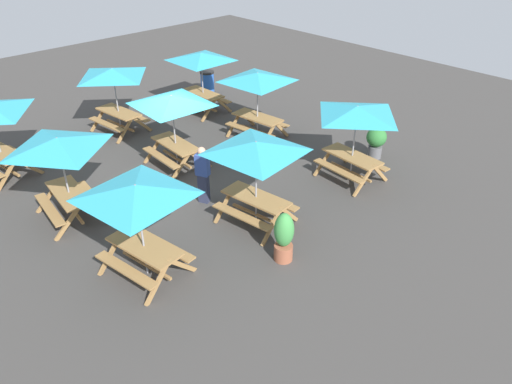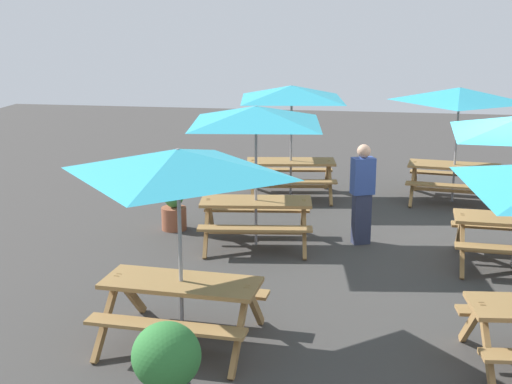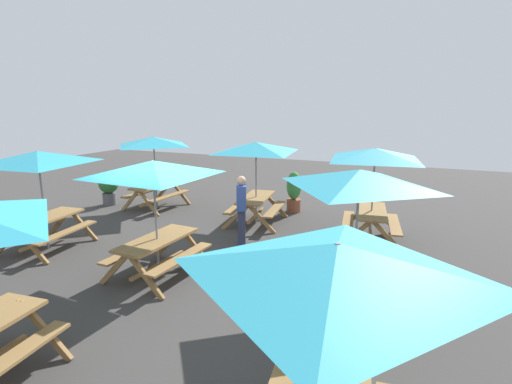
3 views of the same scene
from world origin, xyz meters
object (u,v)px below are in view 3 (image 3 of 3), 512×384
at_px(potted_plant_0, 294,191).
at_px(picnic_table_5, 154,147).
at_px(picnic_table_1, 256,153).
at_px(picnic_table_7, 359,188).
at_px(picnic_table_4, 336,280).
at_px(picnic_table_0, 375,161).
at_px(picnic_table_8, 39,165).
at_px(picnic_table_3, 154,177).
at_px(potted_plant_1, 109,187).
at_px(person_standing, 242,208).

bearing_deg(potted_plant_0, picnic_table_5, -73.10).
xyz_separation_m(picnic_table_1, picnic_table_7, (3.48, 3.34, 0.00)).
bearing_deg(potted_plant_0, picnic_table_4, 19.97).
distance_m(picnic_table_0, picnic_table_4, 6.89).
height_order(picnic_table_0, picnic_table_8, same).
bearing_deg(picnic_table_3, picnic_table_0, 139.75).
xyz_separation_m(picnic_table_1, potted_plant_1, (0.04, -5.33, -1.39)).
height_order(picnic_table_1, picnic_table_4, same).
xyz_separation_m(picnic_table_3, potted_plant_1, (-3.95, -4.95, -1.39)).
relative_size(picnic_table_4, person_standing, 1.40).
bearing_deg(picnic_table_4, potted_plant_0, -168.20).
xyz_separation_m(picnic_table_0, picnic_table_3, (3.79, -3.56, 0.00)).
relative_size(picnic_table_1, picnic_table_5, 1.20).
bearing_deg(picnic_table_5, picnic_table_7, 65.68).
bearing_deg(picnic_table_3, picnic_table_5, -139.65).
height_order(picnic_table_0, picnic_table_1, same).
distance_m(picnic_table_4, potted_plant_1, 11.57).
height_order(picnic_table_5, picnic_table_7, same).
xyz_separation_m(picnic_table_5, potted_plant_1, (0.32, -1.69, -1.39)).
bearing_deg(picnic_table_5, potted_plant_0, 110.83).
relative_size(picnic_table_7, person_standing, 1.40).
distance_m(picnic_table_4, person_standing, 6.45).
bearing_deg(picnic_table_5, potted_plant_1, -75.44).
height_order(picnic_table_7, potted_plant_0, picnic_table_7).
relative_size(picnic_table_1, picnic_table_8, 1.00).
bearing_deg(picnic_table_0, person_standing, -70.69).
height_order(potted_plant_0, person_standing, person_standing).
bearing_deg(picnic_table_8, person_standing, 111.25).
distance_m(picnic_table_4, picnic_table_7, 3.62).
bearing_deg(person_standing, picnic_table_3, 138.72).
xyz_separation_m(picnic_table_0, potted_plant_0, (-1.77, -2.58, -1.34)).
bearing_deg(picnic_table_1, picnic_table_0, 78.86).
height_order(picnic_table_3, person_standing, picnic_table_3).
xyz_separation_m(potted_plant_0, person_standing, (3.27, -0.25, 0.24)).
xyz_separation_m(picnic_table_3, picnic_table_4, (3.08, 4.13, 0.00)).
distance_m(picnic_table_5, potted_plant_0, 4.64).
bearing_deg(picnic_table_1, picnic_table_3, -12.88).
distance_m(picnic_table_8, potted_plant_0, 7.01).
bearing_deg(picnic_table_7, picnic_table_1, -128.97).
bearing_deg(picnic_table_8, potted_plant_1, -162.66).
distance_m(potted_plant_0, potted_plant_1, 6.15).
xyz_separation_m(picnic_table_1, picnic_table_8, (3.81, -3.69, 0.00)).
xyz_separation_m(picnic_table_0, picnic_table_7, (3.28, 0.16, 0.00)).
height_order(picnic_table_4, picnic_table_8, same).
xyz_separation_m(picnic_table_5, potted_plant_0, (-1.29, 4.25, -1.34)).
relative_size(picnic_table_8, potted_plant_1, 2.74).
distance_m(picnic_table_0, picnic_table_7, 3.28).
bearing_deg(picnic_table_0, picnic_table_4, -3.91).
height_order(picnic_table_4, picnic_table_5, same).
bearing_deg(picnic_table_0, picnic_table_7, -5.88).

